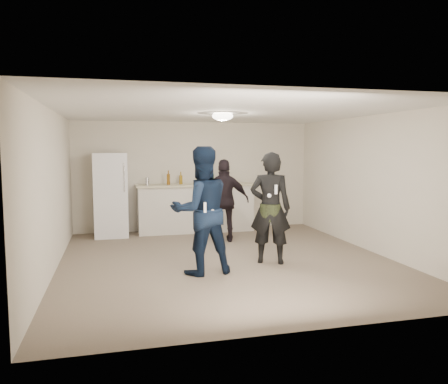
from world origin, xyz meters
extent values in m
plane|color=#6B5B4C|center=(0.00, 0.00, 0.00)|extent=(6.00, 6.00, 0.00)
plane|color=silver|center=(0.00, 0.00, 2.50)|extent=(6.00, 6.00, 0.00)
plane|color=beige|center=(0.00, 3.00, 1.25)|extent=(6.00, 0.00, 6.00)
plane|color=beige|center=(0.00, -3.00, 1.25)|extent=(6.00, 0.00, 6.00)
plane|color=beige|center=(-2.75, 0.00, 1.25)|extent=(0.00, 6.00, 6.00)
plane|color=beige|center=(2.75, 0.00, 1.25)|extent=(0.00, 6.00, 6.00)
cube|color=silver|center=(-0.04, 2.67, 0.53)|extent=(2.60, 0.56, 1.05)
cube|color=beige|center=(-0.04, 2.67, 1.07)|extent=(2.68, 0.64, 0.04)
cube|color=white|center=(-1.91, 2.60, 0.90)|extent=(0.70, 0.70, 1.80)
cylinder|color=#B8B9BD|center=(-1.63, 2.23, 1.30)|extent=(0.02, 0.02, 0.60)
ellipsoid|color=white|center=(0.00, 0.30, 2.45)|extent=(0.36, 0.36, 0.16)
cylinder|color=#B2B2B7|center=(-1.13, 2.65, 1.18)|extent=(0.08, 0.08, 0.17)
imported|color=#0F2342|center=(-0.57, -0.65, 0.96)|extent=(1.03, 0.85, 1.93)
imported|color=black|center=(0.65, -0.32, 0.92)|extent=(0.79, 0.68, 1.84)
cylinder|color=#2D3C1B|center=(0.65, -0.32, 0.85)|extent=(0.34, 0.34, 0.28)
imported|color=black|center=(0.34, 1.49, 0.84)|extent=(1.05, 0.61, 1.68)
cube|color=silver|center=(-0.57, -0.93, 1.05)|extent=(0.04, 0.04, 0.15)
sphere|color=white|center=(-0.45, -0.90, 0.98)|extent=(0.07, 0.07, 0.07)
cube|color=white|center=(0.65, -0.57, 1.25)|extent=(0.04, 0.04, 0.15)
sphere|color=white|center=(0.55, -0.54, 1.15)|extent=(0.07, 0.07, 0.07)
cylinder|color=#8F6A14|center=(-0.37, 2.74, 1.19)|extent=(0.08, 0.08, 0.20)
cylinder|color=brown|center=(-0.66, 2.65, 1.21)|extent=(0.07, 0.07, 0.24)
cylinder|color=#14471B|center=(0.59, 2.69, 1.22)|extent=(0.06, 0.06, 0.25)
cylinder|color=#144720|center=(0.38, 2.82, 1.20)|extent=(0.07, 0.07, 0.22)
camera|label=1|loc=(-1.82, -7.04, 1.90)|focal=35.00mm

